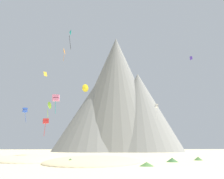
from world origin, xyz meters
TOP-DOWN VIEW (x-y plane):
  - ground_plane at (0.00, 0.00)m, footprint 400.00×400.00m
  - dune_foreground_left at (-16.54, 24.78)m, footprint 16.52×26.91m
  - dune_foreground_right at (-5.29, 15.76)m, footprint 20.26×28.10m
  - bush_mid_center at (-2.31, 19.05)m, footprint 2.36×2.36m
  - bush_low_patch at (0.46, 5.21)m, footprint 2.37×2.37m
  - bush_ridge_crest at (-0.10, 21.63)m, footprint 3.19×3.19m
  - bush_far_left at (-8.92, 8.15)m, footprint 2.78×2.78m
  - bush_scatter_east at (6.81, 13.73)m, footprint 2.51×2.51m
  - bush_far_right at (13.25, 18.49)m, footprint 2.31×2.31m
  - rock_massif at (12.02, 101.87)m, footprint 75.43×67.01m
  - kite_white_mid at (18.21, 58.56)m, footprint 0.99×1.00m
  - kite_blue_low at (-22.02, 50.32)m, footprint 1.53×1.53m
  - kite_indigo_high at (24.60, 44.16)m, footprint 0.60×0.76m
  - kite_yellow_mid at (-5.45, 47.80)m, footprint 2.07×1.62m
  - kite_pink_low at (-12.01, 22.99)m, footprint 1.30×1.32m
  - kite_gold_mid at (-16.66, 47.28)m, footprint 1.07×1.03m
  - kite_red_low at (-14.05, 27.04)m, footprint 1.26×1.25m
  - kite_orange_high at (-12.14, 56.99)m, footprint 1.02×2.39m
  - kite_teal_high at (-9.93, 30.94)m, footprint 0.59×1.32m
  - kite_lime_mid at (-15.79, 53.24)m, footprint 1.85×2.25m

SIDE VIEW (x-z plane):
  - ground_plane at x=0.00m, z-range 0.00..0.00m
  - dune_foreground_left at x=-16.54m, z-range -0.92..0.92m
  - dune_foreground_right at x=-5.29m, z-range -0.94..0.94m
  - bush_mid_center at x=-2.31m, z-range 0.00..0.47m
  - bush_low_patch at x=0.46m, z-range 0.00..0.52m
  - bush_far_right at x=13.25m, z-range 0.00..0.65m
  - bush_ridge_crest at x=-0.10m, z-range 0.00..0.66m
  - bush_scatter_east at x=6.81m, z-range 0.00..0.69m
  - bush_far_left at x=-8.92m, z-range 0.00..0.89m
  - kite_red_low at x=-14.05m, z-range 5.55..9.02m
  - kite_pink_low at x=-12.01m, z-range 9.48..13.07m
  - kite_blue_low at x=-22.02m, z-range 10.21..14.28m
  - kite_lime_mid at x=-15.79m, z-range 11.60..16.62m
  - kite_white_mid at x=18.21m, z-range 13.14..17.67m
  - kite_yellow_mid at x=-5.45m, z-range 17.38..19.57m
  - kite_gold_mid at x=-16.66m, z-range 21.34..22.69m
  - rock_massif at x=12.02m, z-range -5.13..51.05m
  - kite_indigo_high at x=24.60m, z-range 26.95..27.93m
  - kite_teal_high at x=-9.93m, z-range 25.34..30.12m
  - kite_orange_high at x=-12.14m, z-range 29.89..34.24m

